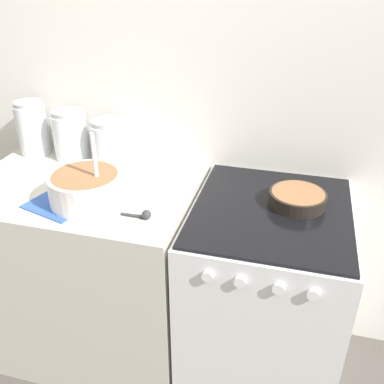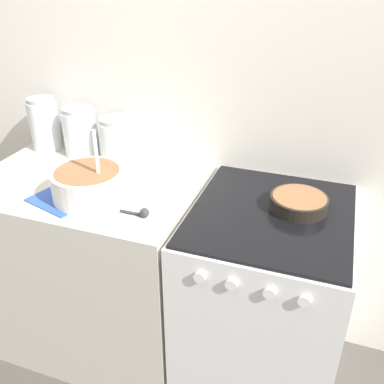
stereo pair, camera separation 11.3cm
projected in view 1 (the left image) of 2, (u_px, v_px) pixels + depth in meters
The scene contains 10 objects.
wall_back at pixel (212, 99), 1.87m from camera, with size 4.92×0.05×2.40m.
countertop_cabinet at pixel (93, 268), 2.03m from camera, with size 0.96×0.69×0.91m.
stove at pixel (263, 298), 1.85m from camera, with size 0.62×0.71×0.91m.
mixing_bowl at pixel (86, 187), 1.64m from camera, with size 0.29×0.29×0.29m.
baking_pan at pixel (298, 198), 1.65m from camera, with size 0.22×0.22×0.05m.
storage_jar_left at pixel (33, 131), 2.05m from camera, with size 0.14×0.14×0.26m.
storage_jar_middle at pixel (71, 138), 2.01m from camera, with size 0.16×0.16×0.23m.
storage_jar_right at pixel (110, 144), 1.97m from camera, with size 0.17×0.17×0.20m.
recipe_page at pixel (60, 203), 1.66m from camera, with size 0.27×0.26×0.01m.
measuring_spoon at pixel (143, 215), 1.57m from camera, with size 0.12×0.04×0.04m.
Camera 1 is at (0.39, -1.08, 1.75)m, focal length 40.00 mm.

